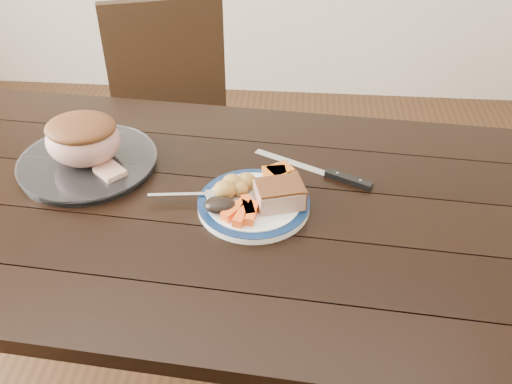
# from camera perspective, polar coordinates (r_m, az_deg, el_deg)

# --- Properties ---
(dining_table) EXTENTS (1.66, 1.02, 0.75)m
(dining_table) POSITION_cam_1_polar(r_m,az_deg,el_deg) (1.39, -3.23, -4.02)
(dining_table) COLOR black
(dining_table) RESTS_ON ground
(chair_far) EXTENTS (0.53, 0.53, 0.93)m
(chair_far) POSITION_cam_1_polar(r_m,az_deg,el_deg) (2.10, -8.24, 7.03)
(chair_far) COLOR black
(chair_far) RESTS_ON ground
(dinner_plate) EXTENTS (0.26, 0.26, 0.02)m
(dinner_plate) POSITION_cam_1_polar(r_m,az_deg,el_deg) (1.31, -0.23, -1.26)
(dinner_plate) COLOR white
(dinner_plate) RESTS_ON dining_table
(plate_rim) EXTENTS (0.26, 0.26, 0.02)m
(plate_rim) POSITION_cam_1_polar(r_m,az_deg,el_deg) (1.30, -0.23, -0.97)
(plate_rim) COLOR #0D2143
(plate_rim) RESTS_ON dinner_plate
(serving_platter) EXTENTS (0.34, 0.34, 0.02)m
(serving_platter) POSITION_cam_1_polar(r_m,az_deg,el_deg) (1.50, -16.43, 2.76)
(serving_platter) COLOR white
(serving_platter) RESTS_ON dining_table
(pork_slice) EXTENTS (0.12, 0.11, 0.05)m
(pork_slice) POSITION_cam_1_polar(r_m,az_deg,el_deg) (1.28, 2.30, -0.30)
(pork_slice) COLOR tan
(pork_slice) RESTS_ON dinner_plate
(roasted_potatoes) EXTENTS (0.10, 0.09, 0.04)m
(roasted_potatoes) POSITION_cam_1_polar(r_m,az_deg,el_deg) (1.31, -2.01, 0.73)
(roasted_potatoes) COLOR gold
(roasted_potatoes) RESTS_ON dinner_plate
(carrot_batons) EXTENTS (0.08, 0.10, 0.02)m
(carrot_batons) POSITION_cam_1_polar(r_m,az_deg,el_deg) (1.25, -1.20, -1.95)
(carrot_batons) COLOR #FF5515
(carrot_batons) RESTS_ON dinner_plate
(pumpkin_wedges) EXTENTS (0.08, 0.07, 0.04)m
(pumpkin_wedges) POSITION_cam_1_polar(r_m,az_deg,el_deg) (1.34, 2.13, 1.62)
(pumpkin_wedges) COLOR orange
(pumpkin_wedges) RESTS_ON dinner_plate
(dark_mushroom) EXTENTS (0.07, 0.05, 0.03)m
(dark_mushroom) POSITION_cam_1_polar(r_m,az_deg,el_deg) (1.26, -3.63, -1.29)
(dark_mushroom) COLOR black
(dark_mushroom) RESTS_ON dinner_plate
(fork) EXTENTS (0.18, 0.04, 0.00)m
(fork) POSITION_cam_1_polar(r_m,az_deg,el_deg) (1.32, -6.38, -0.28)
(fork) COLOR silver
(fork) RESTS_ON dinner_plate
(roast_joint) EXTENTS (0.18, 0.16, 0.12)m
(roast_joint) POSITION_cam_1_polar(r_m,az_deg,el_deg) (1.46, -16.89, 4.95)
(roast_joint) COLOR tan
(roast_joint) RESTS_ON serving_platter
(cut_slice) EXTENTS (0.09, 0.09, 0.02)m
(cut_slice) POSITION_cam_1_polar(r_m,az_deg,el_deg) (1.42, -14.38, 1.96)
(cut_slice) COLOR tan
(cut_slice) RESTS_ON serving_platter
(carving_knife) EXTENTS (0.30, 0.16, 0.01)m
(carving_knife) POSITION_cam_1_polar(r_m,az_deg,el_deg) (1.41, 7.75, 1.70)
(carving_knife) COLOR silver
(carving_knife) RESTS_ON dining_table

